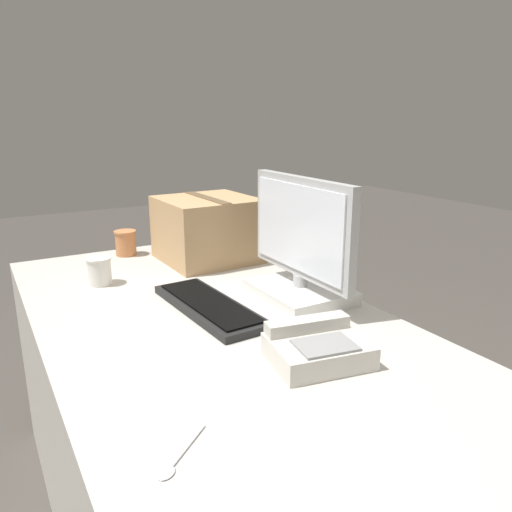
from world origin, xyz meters
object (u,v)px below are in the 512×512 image
Objects in this scene: cardboard_box at (208,229)px; desk_phone at (317,348)px; monitor at (301,253)px; spoon at (176,461)px; paper_cup_left at (126,243)px; paper_cup_right at (99,271)px; keyboard at (209,306)px.

desk_phone is at bearing -8.49° from cardboard_box.
monitor is 0.42m from desk_phone.
monitor is at bearing 6.92° from cardboard_box.
cardboard_box is at bearing -156.88° from spoon.
desk_phone is at bearing 6.60° from paper_cup_left.
desk_phone is at bearing -29.11° from monitor.
desk_phone is 0.90m from cardboard_box.
paper_cup_right reaches higher than desk_phone.
desk_phone is at bearing 8.69° from keyboard.
keyboard is at bearing 29.29° from paper_cup_right.
paper_cup_right is (0.31, -0.18, -0.00)m from paper_cup_left.
desk_phone is 1.91× the size of spoon.
paper_cup_right reaches higher than spoon.
cardboard_box is (-0.89, 0.13, 0.09)m from desk_phone.
keyboard is 4.58× the size of paper_cup_left.
paper_cup_right is 0.26× the size of cardboard_box.
desk_phone is 0.44m from spoon.
keyboard is 0.41m from desk_phone.
desk_phone reaches higher than spoon.
spoon is (1.28, -0.28, -0.05)m from paper_cup_left.
keyboard is at bearing -24.33° from cardboard_box.
paper_cup_right is (-0.44, -0.50, -0.10)m from monitor.
keyboard is at bearing -100.00° from monitor.
keyboard is 0.45m from paper_cup_right.
desk_phone is at bearing 21.01° from paper_cup_right.
paper_cup_left is 0.79× the size of spoon.
paper_cup_left is 0.29× the size of cardboard_box.
monitor is 1.95× the size of desk_phone.
paper_cup_left is 0.35m from cardboard_box.
monitor is 0.81m from spoon.
paper_cup_left is at bearing -156.68° from monitor.
monitor is 3.73× the size of spoon.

